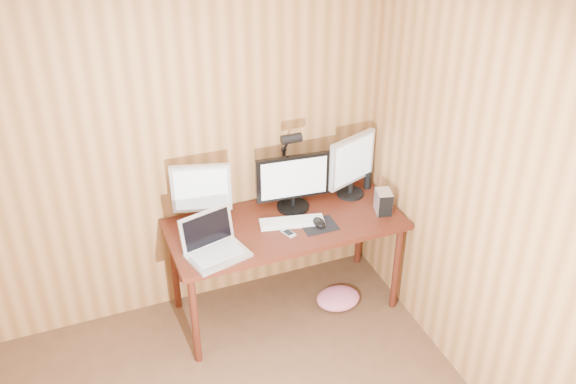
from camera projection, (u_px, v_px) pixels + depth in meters
room_shell at (216, 381)px, 2.53m from camera, size 4.00×4.00×4.00m
desk at (282, 231)px, 4.50m from camera, size 1.60×0.70×0.75m
monitor_center at (293, 182)px, 4.42m from camera, size 0.53×0.23×0.41m
monitor_left at (202, 193)px, 4.25m from camera, size 0.39×0.19×0.45m
monitor_right at (352, 164)px, 4.56m from camera, size 0.40×0.20×0.47m
laptop at (213, 244)px, 4.05m from camera, size 0.43×0.37×0.26m
keyboard at (292, 222)px, 4.36m from camera, size 0.46×0.22×0.02m
mousepad at (319, 225)px, 4.34m from camera, size 0.24×0.19×0.00m
mouse at (319, 223)px, 4.33m from camera, size 0.09×0.13×0.04m
hard_drive at (383, 202)px, 4.45m from camera, size 0.13×0.17×0.16m
phone at (288, 233)px, 4.26m from camera, size 0.09×0.12×0.01m
speaker at (368, 180)px, 4.74m from camera, size 0.05×0.05×0.13m
desk_lamp at (288, 156)px, 4.40m from camera, size 0.14×0.20×0.61m
fabric_pile at (338, 298)px, 4.76m from camera, size 0.37×0.32×0.11m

